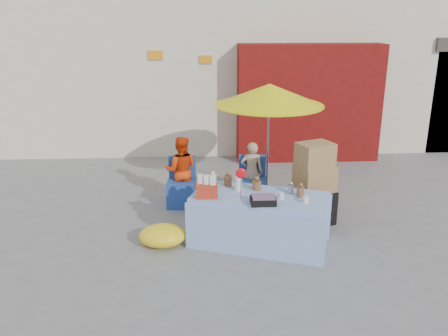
{
  "coord_description": "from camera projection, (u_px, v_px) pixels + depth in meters",
  "views": [
    {
      "loc": [
        -0.3,
        -6.23,
        3.28
      ],
      "look_at": [
        0.09,
        0.6,
        1.0
      ],
      "focal_mm": 38.0,
      "sensor_mm": 36.0,
      "label": 1
    }
  ],
  "objects": [
    {
      "name": "backdrop",
      "position": [
        225.0,
        17.0,
        13.12
      ],
      "size": [
        14.0,
        8.0,
        7.8
      ],
      "color": "silver",
      "rests_on": "ground"
    },
    {
      "name": "umbrella",
      "position": [
        269.0,
        95.0,
        8.16
      ],
      "size": [
        1.9,
        1.9,
        2.09
      ],
      "color": "gray",
      "rests_on": "ground"
    },
    {
      "name": "box_stack",
      "position": [
        314.0,
        187.0,
        7.52
      ],
      "size": [
        0.75,
        0.69,
        1.34
      ],
      "rotation": [
        0.0,
        0.0,
        0.39
      ],
      "color": "black",
      "rests_on": "ground"
    },
    {
      "name": "ground",
      "position": [
        220.0,
        246.0,
        6.95
      ],
      "size": [
        80.0,
        80.0,
        0.0
      ],
      "primitive_type": "plane",
      "color": "slate",
      "rests_on": "ground"
    },
    {
      "name": "vendor_orange",
      "position": [
        181.0,
        170.0,
        8.34
      ],
      "size": [
        0.63,
        0.51,
        1.21
      ],
      "primitive_type": "imported",
      "rotation": [
        0.0,
        0.0,
        3.06
      ],
      "color": "#E63C0C",
      "rests_on": "ground"
    },
    {
      "name": "chair_left",
      "position": [
        182.0,
        191.0,
        8.33
      ],
      "size": [
        0.52,
        0.51,
        0.85
      ],
      "rotation": [
        0.0,
        0.0,
        -0.08
      ],
      "color": "#214399",
      "rests_on": "ground"
    },
    {
      "name": "market_table",
      "position": [
        259.0,
        219.0,
        6.91
      ],
      "size": [
        2.17,
        1.52,
        1.19
      ],
      "rotation": [
        0.0,
        0.0,
        -0.34
      ],
      "color": "#8CAFE1",
      "rests_on": "ground"
    },
    {
      "name": "vendor_beige",
      "position": [
        252.0,
        172.0,
        8.43
      ],
      "size": [
        0.42,
        0.3,
        1.1
      ],
      "primitive_type": "imported",
      "rotation": [
        0.0,
        0.0,
        3.06
      ],
      "color": "tan",
      "rests_on": "ground"
    },
    {
      "name": "tarp_bundle",
      "position": [
        163.0,
        236.0,
        6.92
      ],
      "size": [
        0.72,
        0.59,
        0.31
      ],
      "primitive_type": "ellipsoid",
      "rotation": [
        0.0,
        0.0,
        0.06
      ],
      "color": "yellow",
      "rests_on": "ground"
    },
    {
      "name": "chair_right",
      "position": [
        252.0,
        190.0,
        8.39
      ],
      "size": [
        0.52,
        0.51,
        0.85
      ],
      "rotation": [
        0.0,
        0.0,
        -0.08
      ],
      "color": "#214399",
      "rests_on": "ground"
    }
  ]
}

